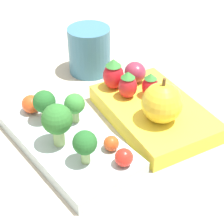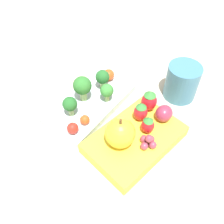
# 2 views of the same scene
# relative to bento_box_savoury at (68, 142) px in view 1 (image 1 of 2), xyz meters

# --- Properties ---
(ground_plane) EXTENTS (4.00, 4.00, 0.00)m
(ground_plane) POSITION_rel_bento_box_savoury_xyz_m (-0.01, -0.06, -0.01)
(ground_plane) COLOR #BCB29E
(bento_box_savoury) EXTENTS (0.22, 0.13, 0.02)m
(bento_box_savoury) POSITION_rel_bento_box_savoury_xyz_m (0.00, 0.00, 0.00)
(bento_box_savoury) COLOR silver
(bento_box_savoury) RESTS_ON ground_plane
(bento_box_fruit) EXTENTS (0.20, 0.14, 0.03)m
(bento_box_fruit) POSITION_rel_bento_box_savoury_xyz_m (-0.01, -0.14, 0.00)
(bento_box_fruit) COLOR yellow
(bento_box_fruit) RESTS_ON ground_plane
(broccoli_floret_0) EXTENTS (0.04, 0.04, 0.06)m
(broccoli_floret_0) POSITION_rel_bento_box_savoury_xyz_m (-0.01, 0.01, 0.05)
(broccoli_floret_0) COLOR #93B770
(broccoli_floret_0) RESTS_ON bento_box_savoury
(broccoli_floret_1) EXTENTS (0.03, 0.03, 0.05)m
(broccoli_floret_1) POSITION_rel_bento_box_savoury_xyz_m (0.05, 0.01, 0.04)
(broccoli_floret_1) COLOR #93B770
(broccoli_floret_1) RESTS_ON bento_box_savoury
(broccoli_floret_2) EXTENTS (0.03, 0.03, 0.05)m
(broccoli_floret_2) POSITION_rel_bento_box_savoury_xyz_m (-0.05, 0.00, 0.04)
(broccoli_floret_2) COLOR #93B770
(broccoli_floret_2) RESTS_ON bento_box_savoury
(broccoli_floret_3) EXTENTS (0.03, 0.03, 0.04)m
(broccoli_floret_3) POSITION_rel_bento_box_savoury_xyz_m (0.03, -0.03, 0.04)
(broccoli_floret_3) COLOR #93B770
(broccoli_floret_3) RESTS_ON bento_box_savoury
(cherry_tomato_0) EXTENTS (0.03, 0.03, 0.03)m
(cherry_tomato_0) POSITION_rel_bento_box_savoury_xyz_m (0.08, 0.02, 0.02)
(cherry_tomato_0) COLOR #DB4C1E
(cherry_tomato_0) RESTS_ON bento_box_savoury
(cherry_tomato_1) EXTENTS (0.02, 0.02, 0.02)m
(cherry_tomato_1) POSITION_rel_bento_box_savoury_xyz_m (-0.08, -0.03, 0.02)
(cherry_tomato_1) COLOR red
(cherry_tomato_1) RESTS_ON bento_box_savoury
(cherry_tomato_2) EXTENTS (0.02, 0.02, 0.02)m
(cherry_tomato_2) POSITION_rel_bento_box_savoury_xyz_m (-0.05, -0.04, 0.02)
(cherry_tomato_2) COLOR #DB4C1E
(cherry_tomato_2) RESTS_ON bento_box_savoury
(apple) EXTENTS (0.06, 0.06, 0.07)m
(apple) POSITION_rel_bento_box_savoury_xyz_m (-0.04, -0.12, 0.05)
(apple) COLOR gold
(apple) RESTS_ON bento_box_fruit
(strawberry_0) EXTENTS (0.03, 0.03, 0.04)m
(strawberry_0) POSITION_rel_bento_box_savoury_xyz_m (0.03, -0.12, 0.04)
(strawberry_0) COLOR red
(strawberry_0) RESTS_ON bento_box_fruit
(strawberry_1) EXTENTS (0.03, 0.03, 0.05)m
(strawberry_1) POSITION_rel_bento_box_savoury_xyz_m (0.06, -0.11, 0.04)
(strawberry_1) COLOR red
(strawberry_1) RESTS_ON bento_box_fruit
(strawberry_2) EXTENTS (0.03, 0.03, 0.04)m
(strawberry_2) POSITION_rel_bento_box_savoury_xyz_m (0.01, -0.15, 0.04)
(strawberry_2) COLOR red
(strawberry_2) RESTS_ON bento_box_fruit
(plum) EXTENTS (0.04, 0.03, 0.03)m
(plum) POSITION_rel_bento_box_savoury_xyz_m (0.06, -0.15, 0.03)
(plum) COLOR #892D47
(plum) RESTS_ON bento_box_fruit
(grape_cluster) EXTENTS (0.04, 0.04, 0.03)m
(grape_cluster) POSITION_rel_bento_box_savoury_xyz_m (-0.02, -0.17, 0.03)
(grape_cluster) COLOR #93384C
(grape_cluster) RESTS_ON bento_box_fruit
(drinking_cup) EXTENTS (0.07, 0.07, 0.08)m
(drinking_cup) POSITION_rel_bento_box_savoury_xyz_m (0.16, -0.13, 0.03)
(drinking_cup) COLOR teal
(drinking_cup) RESTS_ON ground_plane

